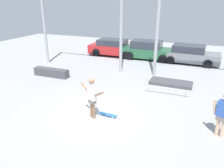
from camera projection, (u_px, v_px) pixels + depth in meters
ground_plane at (97, 115)px, 9.37m from camera, size 36.00×36.00×0.00m
skateboarder at (92, 96)px, 8.78m from camera, size 1.33×0.68×1.73m
skateboard at (108, 115)px, 9.24m from camera, size 0.81×0.27×0.08m
grind_box at (51, 72)px, 13.92m from camera, size 2.36×0.52×0.51m
manual_pad at (171, 83)px, 12.64m from camera, size 2.40×1.11×0.18m
grind_rail at (167, 89)px, 11.18m from camera, size 2.28×0.09×0.41m
canopy_support_left at (79, 6)px, 14.50m from camera, size 6.23×0.20×6.91m
canopy_support_right at (216, 8)px, 11.56m from camera, size 6.23×0.20×6.91m
parked_car_red at (114, 48)px, 19.00m from camera, size 4.33×2.06×1.39m
parked_car_green at (148, 50)px, 17.84m from camera, size 4.34×1.94×1.49m
parked_car_grey at (190, 55)px, 16.66m from camera, size 4.30×2.00×1.38m
bystander at (223, 113)px, 7.58m from camera, size 0.75×0.42×1.70m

